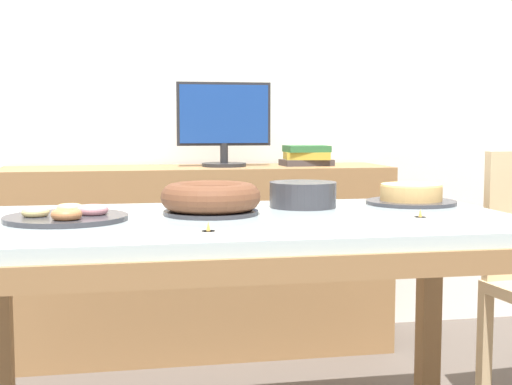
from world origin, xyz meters
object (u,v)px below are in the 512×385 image
object	(u,v)px
cake_golden_bundt	(211,199)
pastry_platter	(67,216)
cake_chocolate_round	(411,195)
tealight_right_edge	(420,219)
plate_stack	(303,195)
computer_monitor	(224,124)
book_stack	(306,156)
tealight_near_front	(208,233)

from	to	relation	value
cake_golden_bundt	pastry_platter	bearing A→B (deg)	-171.83
cake_chocolate_round	tealight_right_edge	bearing A→B (deg)	-110.18
cake_chocolate_round	tealight_right_edge	distance (m)	0.46
cake_golden_bundt	plate_stack	distance (m)	0.33
computer_monitor	cake_chocolate_round	distance (m)	1.13
book_stack	cake_golden_bundt	size ratio (longest dim) A/B	0.82
tealight_right_edge	pastry_platter	bearing A→B (deg)	166.24
computer_monitor	plate_stack	distance (m)	1.05
book_stack	plate_stack	size ratio (longest dim) A/B	1.12
pastry_platter	tealight_near_front	size ratio (longest dim) A/B	8.33
cake_golden_bundt	tealight_near_front	xyz separation A→B (m)	(-0.06, -0.42, -0.04)
cake_chocolate_round	plate_stack	size ratio (longest dim) A/B	1.40
plate_stack	book_stack	bearing A→B (deg)	74.44
book_stack	tealight_near_front	size ratio (longest dim) A/B	5.89
tealight_right_edge	plate_stack	bearing A→B (deg)	117.49
pastry_platter	tealight_right_edge	distance (m)	0.95
cake_golden_bundt	tealight_right_edge	size ratio (longest dim) A/B	7.21
pastry_platter	book_stack	bearing A→B (deg)	50.59
computer_monitor	book_stack	bearing A→B (deg)	0.21
cake_golden_bundt	pastry_platter	size ratio (longest dim) A/B	0.87
cake_golden_bundt	tealight_near_front	distance (m)	0.43
computer_monitor	cake_golden_bundt	size ratio (longest dim) A/B	1.47
tealight_near_front	tealight_right_edge	distance (m)	0.60
book_stack	cake_golden_bundt	distance (m)	1.30
cake_golden_bundt	tealight_right_edge	world-z (taller)	cake_golden_bundt
book_stack	cake_golden_bundt	world-z (taller)	book_stack
book_stack	tealight_right_edge	distance (m)	1.44
cake_chocolate_round	pastry_platter	distance (m)	1.10
tealight_right_edge	cake_chocolate_round	bearing A→B (deg)	69.82
computer_monitor	pastry_platter	size ratio (longest dim) A/B	1.27
tealight_near_front	tealight_right_edge	size ratio (longest dim) A/B	1.00
book_stack	plate_stack	xyz separation A→B (m)	(-0.29, -1.02, -0.08)
book_stack	pastry_platter	size ratio (longest dim) A/B	0.71
computer_monitor	pastry_platter	distance (m)	1.37
computer_monitor	cake_golden_bundt	distance (m)	1.19
cake_chocolate_round	cake_golden_bundt	bearing A→B (deg)	-167.97
plate_stack	tealight_near_front	size ratio (longest dim) A/B	5.25
tealight_near_front	tealight_right_edge	xyz separation A→B (m)	(0.58, 0.14, 0.00)
tealight_right_edge	tealight_near_front	bearing A→B (deg)	-166.43
plate_stack	tealight_right_edge	xyz separation A→B (m)	(0.21, -0.41, -0.03)
cake_chocolate_round	plate_stack	world-z (taller)	plate_stack
computer_monitor	book_stack	world-z (taller)	computer_monitor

